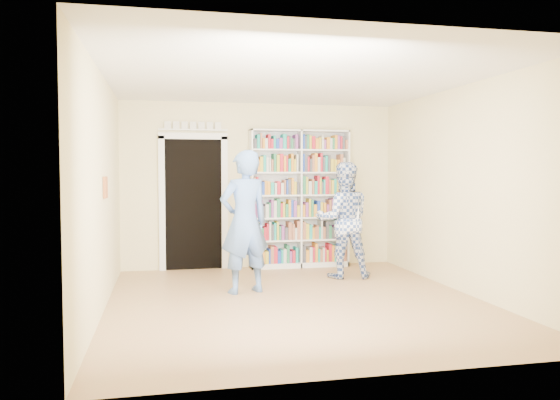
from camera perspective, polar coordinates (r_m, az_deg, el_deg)
name	(u,v)px	position (r m, az deg, el deg)	size (l,w,h in m)	color
floor	(296,301)	(6.77, 1.71, -10.53)	(5.00, 5.00, 0.00)	#AD7A54
ceiling	(297,78)	(6.68, 1.75, 12.62)	(5.00, 5.00, 0.00)	white
wall_back	(260,186)	(9.03, -2.05, 1.52)	(4.50, 4.50, 0.00)	#F6E7A9
wall_left	(102,192)	(6.43, -18.12, 0.77)	(5.00, 5.00, 0.00)	#F6E7A9
wall_right	(465,190)	(7.45, 18.79, 1.04)	(5.00, 5.00, 0.00)	#F6E7A9
bookshelf	(299,198)	(9.02, 2.04, 0.20)	(1.65, 0.31, 2.26)	white
doorway	(194,197)	(8.89, -9.02, 0.36)	(1.10, 0.08, 2.43)	black
wall_art	(105,187)	(6.63, -17.78, 1.27)	(0.03, 0.25, 0.25)	maroon
man_blue	(244,222)	(7.10, -3.73, -2.29)	(0.68, 0.45, 1.86)	#557ABE
man_plaid	(343,220)	(8.18, 6.63, -2.09)	(0.84, 0.65, 1.72)	#2E488D
paper_sheet	(353,217)	(8.01, 7.59, -1.72)	(0.19, 0.01, 0.27)	white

